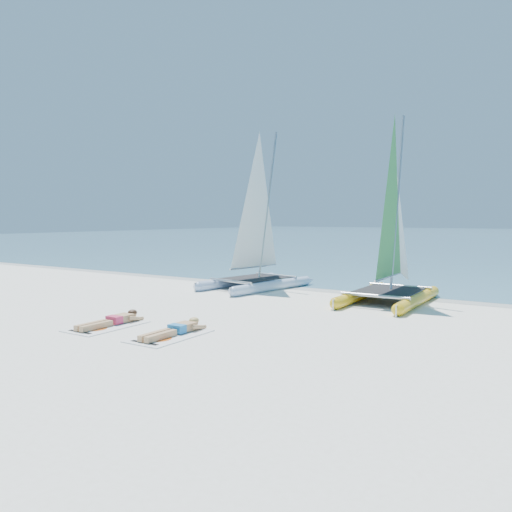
{
  "coord_description": "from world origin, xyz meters",
  "views": [
    {
      "loc": [
        6.89,
        -10.63,
        2.52
      ],
      "look_at": [
        -0.6,
        1.2,
        1.45
      ],
      "focal_mm": 35.0,
      "sensor_mm": 36.0,
      "label": 1
    }
  ],
  "objects_px": {
    "catamaran_yellow": "(394,240)",
    "sunbather_b": "(176,329)",
    "catamaran_blue": "(257,239)",
    "towel_a": "(107,326)",
    "sunbather_a": "(113,320)",
    "towel_b": "(170,336)"
  },
  "relations": [
    {
      "from": "catamaran_yellow",
      "to": "sunbather_b",
      "type": "distance_m",
      "value": 7.61
    },
    {
      "from": "catamaran_blue",
      "to": "towel_a",
      "type": "xyz_separation_m",
      "value": [
        0.51,
        -7.32,
        -1.75
      ]
    },
    {
      "from": "catamaran_blue",
      "to": "sunbather_a",
      "type": "height_order",
      "value": "catamaran_blue"
    },
    {
      "from": "catamaran_blue",
      "to": "sunbather_b",
      "type": "bearing_deg",
      "value": -60.78
    },
    {
      "from": "catamaran_blue",
      "to": "towel_b",
      "type": "height_order",
      "value": "catamaran_blue"
    },
    {
      "from": "sunbather_a",
      "to": "catamaran_yellow",
      "type": "bearing_deg",
      "value": 57.26
    },
    {
      "from": "towel_a",
      "to": "towel_b",
      "type": "bearing_deg",
      "value": 2.09
    },
    {
      "from": "catamaran_blue",
      "to": "towel_b",
      "type": "distance_m",
      "value": 7.84
    },
    {
      "from": "sunbather_a",
      "to": "towel_b",
      "type": "height_order",
      "value": "sunbather_a"
    },
    {
      "from": "catamaran_yellow",
      "to": "towel_a",
      "type": "relative_size",
      "value": 3.18
    },
    {
      "from": "towel_b",
      "to": "sunbather_b",
      "type": "xyz_separation_m",
      "value": [
        0.0,
        0.19,
        0.11
      ]
    },
    {
      "from": "towel_a",
      "to": "towel_b",
      "type": "xyz_separation_m",
      "value": [
        1.89,
        0.07,
        0.0
      ]
    },
    {
      "from": "catamaran_yellow",
      "to": "sunbather_b",
      "type": "height_order",
      "value": "catamaran_yellow"
    },
    {
      "from": "catamaran_blue",
      "to": "catamaran_yellow",
      "type": "relative_size",
      "value": 1.0
    },
    {
      "from": "sunbather_a",
      "to": "towel_b",
      "type": "relative_size",
      "value": 0.93
    },
    {
      "from": "sunbather_b",
      "to": "catamaran_yellow",
      "type": "bearing_deg",
      "value": 69.33
    },
    {
      "from": "towel_a",
      "to": "sunbather_a",
      "type": "xyz_separation_m",
      "value": [
        0.0,
        0.19,
        0.11
      ]
    },
    {
      "from": "towel_a",
      "to": "towel_b",
      "type": "distance_m",
      "value": 1.89
    },
    {
      "from": "sunbather_a",
      "to": "towel_b",
      "type": "distance_m",
      "value": 1.89
    },
    {
      "from": "catamaran_blue",
      "to": "sunbather_b",
      "type": "relative_size",
      "value": 3.41
    },
    {
      "from": "catamaran_yellow",
      "to": "sunbather_a",
      "type": "height_order",
      "value": "catamaran_yellow"
    },
    {
      "from": "towel_a",
      "to": "sunbather_b",
      "type": "height_order",
      "value": "sunbather_b"
    }
  ]
}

